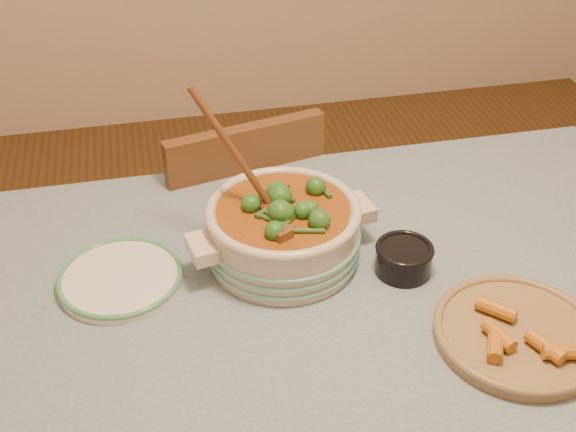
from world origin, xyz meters
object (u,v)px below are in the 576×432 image
(stew_casserole, at_px, (283,227))
(chair_far, at_px, (236,229))
(dining_table, at_px, (328,336))
(white_plate, at_px, (120,278))
(fried_plate, at_px, (518,331))
(condiment_bowl, at_px, (404,257))

(stew_casserole, height_order, chair_far, stew_casserole)
(dining_table, xyz_separation_m, chair_far, (-0.10, 0.62, -0.17))
(white_plate, xyz_separation_m, fried_plate, (0.70, -0.32, 0.01))
(stew_casserole, bearing_deg, chair_far, 94.72)
(stew_casserole, bearing_deg, condiment_bowl, -22.57)
(condiment_bowl, relative_size, chair_far, 0.17)
(dining_table, relative_size, fried_plate, 4.48)
(white_plate, height_order, fried_plate, fried_plate)
(white_plate, height_order, chair_far, chair_far)
(stew_casserole, distance_m, chair_far, 0.58)
(fried_plate, bearing_deg, dining_table, 151.33)
(condiment_bowl, bearing_deg, fried_plate, -59.08)
(dining_table, relative_size, condiment_bowl, 11.54)
(dining_table, height_order, stew_casserole, stew_casserole)
(white_plate, bearing_deg, dining_table, -20.50)
(condiment_bowl, relative_size, fried_plate, 0.39)
(condiment_bowl, bearing_deg, dining_table, -160.31)
(white_plate, distance_m, condiment_bowl, 0.57)
(dining_table, xyz_separation_m, condiment_bowl, (0.17, 0.06, 0.13))
(dining_table, distance_m, chair_far, 0.65)
(white_plate, relative_size, chair_far, 0.36)
(dining_table, height_order, white_plate, white_plate)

